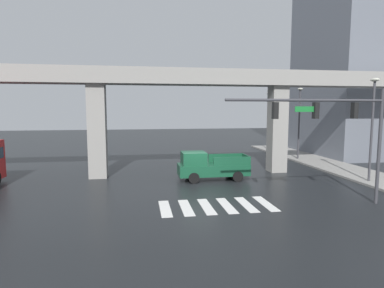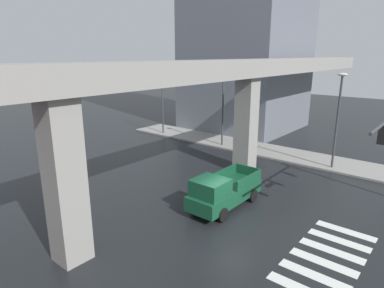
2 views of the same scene
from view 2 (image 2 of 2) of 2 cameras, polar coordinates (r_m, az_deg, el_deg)
name	(u,v)px [view 2 (image 2 of 2)]	position (r m, az deg, el deg)	size (l,w,h in m)	color
ground_plane	(228,220)	(18.01, 6.27, -12.95)	(120.00, 120.00, 0.00)	black
crosswalk_stripes	(327,256)	(16.20, 22.49, -17.59)	(6.05, 2.80, 0.01)	silver
elevated_overpass	(181,83)	(17.91, -1.96, 10.60)	(59.51, 2.09, 8.19)	gray
sidewalk_east	(292,155)	(29.62, 16.97, -1.90)	(4.00, 36.00, 0.15)	gray
pickup_truck	(222,192)	(18.81, 5.27, -8.29)	(5.10, 2.09, 2.08)	#14472D
street_lamp_near_corner	(338,110)	(26.38, 24.11, 5.38)	(0.44, 0.70, 7.24)	#38383D
street_lamp_mid_block	(223,99)	(30.65, 5.42, 7.85)	(0.44, 0.70, 7.24)	#38383D
street_lamp_far_north	(162,93)	(35.62, -5.19, 8.89)	(0.44, 0.70, 7.24)	#38383D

